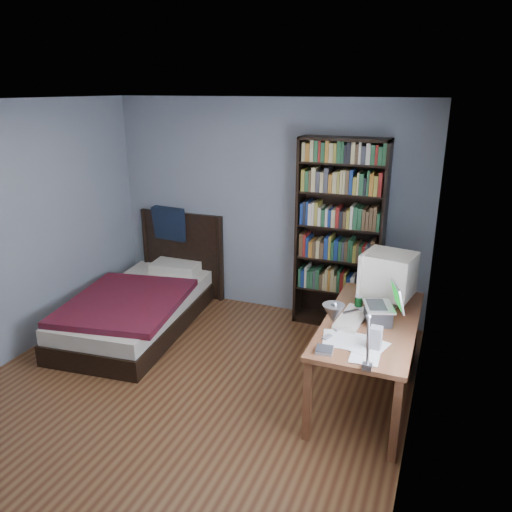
# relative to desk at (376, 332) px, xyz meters

# --- Properties ---
(room) EXTENTS (4.20, 4.24, 2.50)m
(room) POSITION_rel_desk_xyz_m (-1.48, -1.06, 0.84)
(room) COLOR #502917
(room) RESTS_ON ground
(desk) EXTENTS (0.75, 1.59, 0.73)m
(desk) POSITION_rel_desk_xyz_m (0.00, 0.00, 0.00)
(desk) COLOR brown
(desk) RESTS_ON floor
(crt_monitor) EXTENTS (0.49, 0.45, 0.49)m
(crt_monitor) POSITION_rel_desk_xyz_m (0.06, -0.02, 0.59)
(crt_monitor) COLOR beige
(crt_monitor) RESTS_ON desk
(laptop) EXTENTS (0.38, 0.36, 0.37)m
(laptop) POSITION_rel_desk_xyz_m (0.07, -0.44, 0.42)
(laptop) COLOR #2D2D30
(laptop) RESTS_ON desk
(desk_lamp) EXTENTS (0.26, 0.57, 0.67)m
(desk_lamp) POSITION_rel_desk_xyz_m (-0.03, -1.62, 0.86)
(desk_lamp) COLOR #99999E
(desk_lamp) RESTS_ON desk
(keyboard) EXTENTS (0.24, 0.51, 0.05)m
(keyboard) POSITION_rel_desk_xyz_m (-0.15, -0.48, 0.33)
(keyboard) COLOR beige
(keyboard) RESTS_ON desk
(speaker) EXTENTS (0.09, 0.09, 0.18)m
(speaker) POSITION_rel_desk_xyz_m (0.10, -0.90, 0.40)
(speaker) COLOR gray
(speaker) RESTS_ON desk
(soda_can) EXTENTS (0.07, 0.07, 0.12)m
(soda_can) POSITION_rel_desk_xyz_m (-0.14, -0.26, 0.38)
(soda_can) COLOR #093307
(soda_can) RESTS_ON desk
(mouse) EXTENTS (0.06, 0.11, 0.04)m
(mouse) POSITION_rel_desk_xyz_m (-0.00, -0.14, 0.33)
(mouse) COLOR silver
(mouse) RESTS_ON desk
(phone_silver) EXTENTS (0.10, 0.11, 0.02)m
(phone_silver) POSITION_rel_desk_xyz_m (-0.23, -0.71, 0.32)
(phone_silver) COLOR silver
(phone_silver) RESTS_ON desk
(phone_grey) EXTENTS (0.07, 0.10, 0.02)m
(phone_grey) POSITION_rel_desk_xyz_m (-0.27, -0.88, 0.32)
(phone_grey) COLOR gray
(phone_grey) RESTS_ON desk
(external_drive) EXTENTS (0.14, 0.14, 0.03)m
(external_drive) POSITION_rel_desk_xyz_m (-0.24, -1.09, 0.33)
(external_drive) COLOR gray
(external_drive) RESTS_ON desk
(bookshelf) EXTENTS (0.95, 0.30, 2.11)m
(bookshelf) POSITION_rel_desk_xyz_m (-0.58, 0.88, 0.64)
(bookshelf) COLOR black
(bookshelf) RESTS_ON floor
(bed) EXTENTS (1.38, 2.28, 1.16)m
(bed) POSITION_rel_desk_xyz_m (-2.64, 0.07, -0.16)
(bed) COLOR black
(bed) RESTS_ON floor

